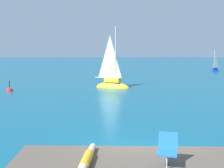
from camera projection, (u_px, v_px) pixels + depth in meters
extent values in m
plane|color=#0F5675|center=(137.00, 157.00, 10.60)|extent=(160.00, 160.00, 0.00)
cube|color=brown|center=(153.00, 168.00, 9.67)|extent=(1.37, 1.25, 0.68)
ellipsoid|color=yellow|center=(113.00, 88.00, 27.18)|extent=(3.26, 2.22, 1.06)
cube|color=yellow|center=(113.00, 80.00, 27.09)|extent=(1.54, 1.23, 0.35)
cylinder|color=#B7B7BC|center=(116.00, 54.00, 26.70)|extent=(0.12, 0.12, 4.83)
cylinder|color=#B2B2B7|center=(105.00, 78.00, 27.31)|extent=(1.81, 0.86, 0.09)
pyramid|color=white|center=(110.00, 57.00, 26.92)|extent=(1.44, 0.68, 3.67)
ellipsoid|color=#193D99|center=(215.00, 71.00, 43.93)|extent=(1.82, 1.36, 0.60)
cube|color=#193D99|center=(215.00, 68.00, 43.88)|extent=(0.87, 0.73, 0.20)
cylinder|color=#B7B7BC|center=(214.00, 59.00, 43.64)|extent=(0.07, 0.07, 2.73)
cylinder|color=#B2B2B7|center=(217.00, 68.00, 44.07)|extent=(0.99, 0.57, 0.05)
pyramid|color=silver|center=(216.00, 60.00, 43.81)|extent=(0.78, 0.44, 2.08)
cylinder|color=gold|center=(87.00, 160.00, 7.77)|extent=(0.35, 0.92, 0.24)
cylinder|color=beige|center=(91.00, 151.00, 8.52)|extent=(0.27, 0.72, 0.18)
sphere|color=beige|center=(83.00, 167.00, 7.23)|extent=(0.22, 0.22, 0.22)
cube|color=blue|center=(167.00, 153.00, 7.61)|extent=(0.60, 0.63, 0.04)
cube|color=blue|center=(168.00, 141.00, 7.83)|extent=(0.50, 0.27, 0.45)
cylinder|color=silver|center=(167.00, 163.00, 7.43)|extent=(0.04, 0.04, 0.35)
cylinder|color=silver|center=(168.00, 156.00, 7.88)|extent=(0.04, 0.04, 0.35)
sphere|color=red|center=(10.00, 91.00, 25.36)|extent=(0.56, 0.56, 0.56)
cylinder|color=black|center=(9.00, 84.00, 25.29)|extent=(0.06, 0.06, 0.60)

